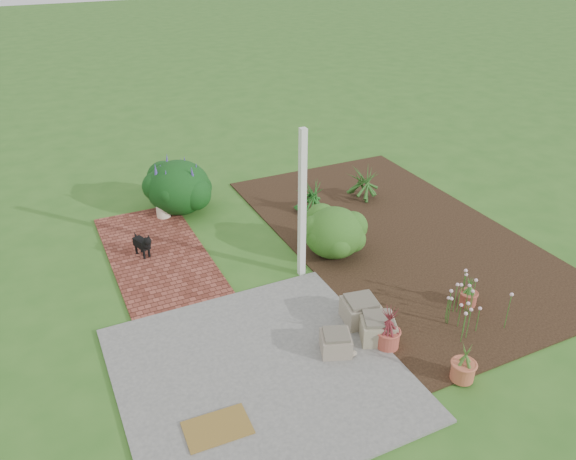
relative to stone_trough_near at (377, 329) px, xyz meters
name	(u,v)px	position (x,y,z in m)	size (l,w,h in m)	color
ground	(288,281)	(-0.48, 1.86, -0.19)	(80.00, 80.00, 0.00)	#30621F
concrete_patio	(259,372)	(-1.73, 0.11, -0.17)	(3.50, 3.50, 0.04)	#5D5D5B
brick_path	(157,253)	(-2.18, 3.61, -0.17)	(1.60, 3.50, 0.04)	#5B271C
garden_bed	(397,234)	(2.02, 2.36, -0.18)	(4.00, 7.00, 0.03)	black
veranda_post	(302,206)	(-0.18, 1.96, 1.06)	(0.10, 0.10, 2.50)	white
stone_trough_near	(377,329)	(0.00, 0.00, 0.00)	(0.46, 0.46, 0.31)	gray
stone_trough_mid	(336,343)	(-0.65, 0.01, -0.02)	(0.39, 0.39, 0.26)	gray
stone_trough_far	(360,311)	(0.00, 0.44, 0.01)	(0.48, 0.48, 0.32)	gray
coir_doormat	(217,428)	(-2.52, -0.55, -0.14)	(0.75, 0.48, 0.02)	brown
black_dog	(143,243)	(-2.40, 3.58, 0.10)	(0.26, 0.47, 0.42)	black
cream_ceramic_urn	(163,208)	(-1.71, 4.92, 0.03)	(0.27, 0.27, 0.37)	#F1E8C7
evergreen_shrub	(334,231)	(0.59, 2.26, 0.27)	(1.03, 1.03, 0.87)	#153B13
agapanthus_clump_back	(363,180)	(2.26, 3.95, 0.25)	(0.92, 0.92, 0.82)	#16360D
agapanthus_clump_front	(310,195)	(0.98, 3.86, 0.20)	(0.82, 0.82, 0.73)	#0C3812
pink_flower_patch	(471,305)	(1.41, -0.25, 0.13)	(0.93, 0.93, 0.59)	#113D0F
terracotta_pot_bronze	(387,338)	(0.04, -0.19, -0.03)	(0.32, 0.32, 0.26)	#AA4839
terracotta_pot_small_left	(468,298)	(1.68, 0.08, -0.06)	(0.25, 0.25, 0.21)	#9B4434
terracotta_pot_small_right	(463,371)	(0.53, -1.12, -0.04)	(0.30, 0.30, 0.25)	#B65A3D
purple_flowering_bush	(178,186)	(-1.32, 5.11, 0.34)	(1.26, 1.26, 1.07)	black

